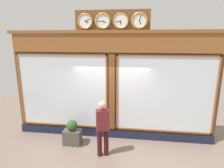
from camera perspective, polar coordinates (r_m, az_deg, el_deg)
shop_facade at (r=6.37m, az=0.15°, el=-0.32°), size 6.91×0.42×4.24m
pedestrian at (r=5.57m, az=-2.84°, el=-12.67°), size 0.41×0.32×1.69m
planter_box at (r=6.56m, az=-11.84°, el=-15.38°), size 0.56×0.36×0.50m
planter_shrub at (r=6.37m, az=-12.03°, el=-12.05°), size 0.35×0.35×0.35m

